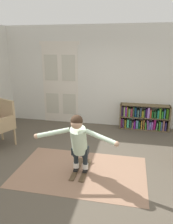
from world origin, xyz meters
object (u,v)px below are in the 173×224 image
(bookshelf, at_px, (144,118))
(person_skier, at_px, (79,140))
(wicker_chair, at_px, (0,122))
(skis_pair, at_px, (81,169))

(bookshelf, distance_m, person_skier, 3.01)
(bookshelf, xyz_separation_m, wicker_chair, (-3.41, -1.80, 0.24))
(skis_pair, distance_m, person_skier, 0.71)
(skis_pair, bearing_deg, person_skier, -90.90)
(bookshelf, xyz_separation_m, person_skier, (-1.26, -2.71, 0.38))
(wicker_chair, bearing_deg, bookshelf, 27.83)
(wicker_chair, relative_size, skis_pair, 1.47)
(wicker_chair, distance_m, skis_pair, 2.35)
(bookshelf, xyz_separation_m, skis_pair, (-1.25, -2.54, -0.32))
(bookshelf, distance_m, wicker_chair, 3.86)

